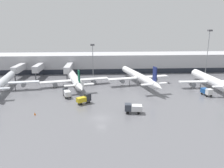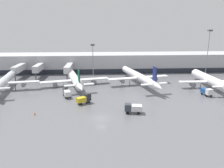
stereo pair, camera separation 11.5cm
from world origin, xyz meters
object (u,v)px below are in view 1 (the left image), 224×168
traffic_cone_0 (35,114)px  traffic_cone_1 (53,84)px  service_truck_2 (84,99)px  service_truck_1 (133,108)px  apron_light_mast_0 (209,40)px  parked_jet_2 (3,82)px  service_truck_3 (67,93)px  parked_jet_1 (75,79)px  apron_light_mast_3 (93,50)px  parked_jet_4 (139,76)px  service_truck_0 (207,91)px  parked_jet_0 (210,80)px

traffic_cone_0 → traffic_cone_1: (-1.30, 30.81, -0.11)m
service_truck_2 → service_truck_1: bearing=-64.9°
apron_light_mast_0 → service_truck_2: bearing=-145.6°
parked_jet_2 → service_truck_1: 49.59m
service_truck_2 → service_truck_3: size_ratio=0.82×
service_truck_1 → service_truck_3: service_truck_1 is taller
parked_jet_1 → service_truck_2: parked_jet_1 is taller
parked_jet_1 → service_truck_1: bearing=-161.9°
traffic_cone_0 → apron_light_mast_3: size_ratio=0.05×
parked_jet_1 → parked_jet_2: size_ratio=1.05×
service_truck_3 → traffic_cone_1: (-7.59, 15.62, -1.18)m
parked_jet_4 → service_truck_0: bearing=-140.7°
traffic_cone_1 → service_truck_1: bearing=-48.4°
apron_light_mast_0 → apron_light_mast_3: (-54.85, -1.07, -4.34)m
parked_jet_0 → traffic_cone_0: parked_jet_0 is taller
parked_jet_4 → apron_light_mast_3: (-18.55, 16.50, 8.82)m
traffic_cone_1 → service_truck_2: bearing=-58.4°
parked_jet_0 → service_truck_0: parked_jet_0 is taller
parked_jet_2 → parked_jet_4: size_ratio=0.84×
service_truck_2 → parked_jet_2: bearing=119.5°
parked_jet_2 → parked_jet_0: bearing=-98.6°
service_truck_0 → service_truck_2: bearing=-93.1°
service_truck_0 → service_truck_1: size_ratio=0.91×
traffic_cone_0 → service_truck_1: bearing=-0.1°
parked_jet_0 → service_truck_3: (-52.73, -7.95, -1.51)m
service_truck_2 → traffic_cone_0: 15.07m
service_truck_1 → service_truck_3: size_ratio=0.87×
parked_jet_4 → service_truck_1: parked_jet_4 is taller
parked_jet_4 → service_truck_2: 29.48m
parked_jet_1 → service_truck_0: bearing=-123.3°
parked_jet_4 → apron_light_mast_3: apron_light_mast_3 is taller
parked_jet_2 → service_truck_3: parked_jet_2 is taller
apron_light_mast_0 → service_truck_0: bearing=-115.4°
parked_jet_0 → service_truck_1: size_ratio=6.84×
parked_jet_0 → service_truck_0: bearing=149.2°
parked_jet_2 → apron_light_mast_0: (86.65, 23.43, 13.12)m
parked_jet_4 → service_truck_2: bearing=123.4°
parked_jet_2 → service_truck_1: parked_jet_2 is taller
parked_jet_0 → parked_jet_4: size_ratio=0.87×
parked_jet_0 → traffic_cone_1: size_ratio=57.42×
parked_jet_0 → service_truck_1: 40.29m
service_truck_0 → service_truck_2: (-40.78, -5.33, 0.05)m
service_truck_1 → parked_jet_1: bearing=-50.3°
service_truck_0 → service_truck_2: size_ratio=0.97×
parked_jet_1 → traffic_cone_1: 9.16m
parked_jet_1 → service_truck_0: (45.84, -15.86, -1.10)m
service_truck_1 → apron_light_mast_3: bearing=-68.3°
parked_jet_2 → service_truck_0: 71.46m
parked_jet_0 → parked_jet_1: parked_jet_0 is taller
service_truck_0 → traffic_cone_1: 57.26m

